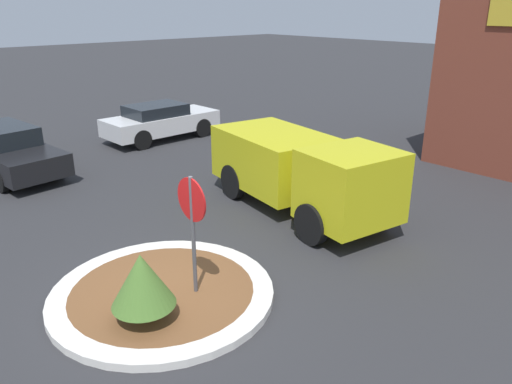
{
  "coord_description": "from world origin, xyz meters",
  "views": [
    {
      "loc": [
        6.78,
        -3.95,
        4.89
      ],
      "look_at": [
        -0.34,
        2.57,
        1.25
      ],
      "focal_mm": 35.0,
      "sensor_mm": 36.0,
      "label": 1
    }
  ],
  "objects_px": {
    "stop_sign": "(192,216)",
    "utility_truck": "(299,168)",
    "parked_sedan_white": "(160,121)",
    "parked_sedan_black": "(5,150)"
  },
  "relations": [
    {
      "from": "parked_sedan_white",
      "to": "parked_sedan_black",
      "type": "bearing_deg",
      "value": -176.5
    },
    {
      "from": "utility_truck",
      "to": "parked_sedan_white",
      "type": "bearing_deg",
      "value": -179.58
    },
    {
      "from": "stop_sign",
      "to": "parked_sedan_black",
      "type": "distance_m",
      "value": 9.6
    },
    {
      "from": "parked_sedan_white",
      "to": "stop_sign",
      "type": "bearing_deg",
      "value": -120.09
    },
    {
      "from": "utility_truck",
      "to": "parked_sedan_white",
      "type": "distance_m",
      "value": 8.55
    },
    {
      "from": "utility_truck",
      "to": "parked_sedan_black",
      "type": "xyz_separation_m",
      "value": [
        -8.01,
        -4.43,
        -0.37
      ]
    },
    {
      "from": "parked_sedan_white",
      "to": "parked_sedan_black",
      "type": "xyz_separation_m",
      "value": [
        0.43,
        -5.76,
        0.02
      ]
    },
    {
      "from": "stop_sign",
      "to": "utility_truck",
      "type": "height_order",
      "value": "stop_sign"
    },
    {
      "from": "parked_sedan_black",
      "to": "stop_sign",
      "type": "bearing_deg",
      "value": -4.79
    },
    {
      "from": "stop_sign",
      "to": "utility_truck",
      "type": "bearing_deg",
      "value": 109.81
    }
  ]
}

